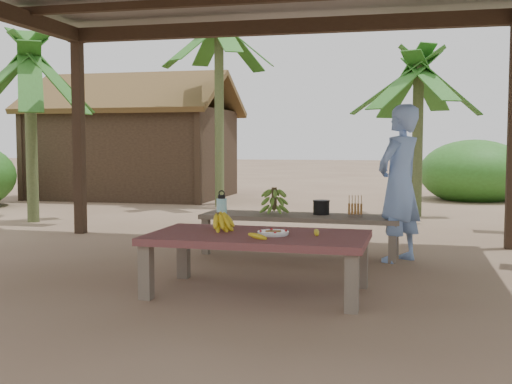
% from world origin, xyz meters
% --- Properties ---
extents(ground, '(80.00, 80.00, 0.00)m').
position_xyz_m(ground, '(0.00, 0.00, 0.00)').
color(ground, brown).
rests_on(ground, ground).
extents(work_table, '(1.82, 1.03, 0.50)m').
position_xyz_m(work_table, '(0.41, -0.59, 0.43)').
color(work_table, brown).
rests_on(work_table, ground).
extents(bench, '(2.22, 0.68, 0.45)m').
position_xyz_m(bench, '(0.44, 1.31, 0.39)').
color(bench, brown).
rests_on(bench, ground).
extents(ripe_banana_bunch, '(0.29, 0.25, 0.17)m').
position_xyz_m(ripe_banana_bunch, '(0.02, -0.47, 0.59)').
color(ripe_banana_bunch, yellow).
rests_on(ripe_banana_bunch, work_table).
extents(plate, '(0.26, 0.26, 0.04)m').
position_xyz_m(plate, '(0.55, -0.63, 0.52)').
color(plate, white).
rests_on(plate, work_table).
extents(loose_banana_front, '(0.18, 0.10, 0.04)m').
position_xyz_m(loose_banana_front, '(0.47, -0.86, 0.52)').
color(loose_banana_front, yellow).
rests_on(loose_banana_front, work_table).
extents(loose_banana_side, '(0.07, 0.17, 0.04)m').
position_xyz_m(loose_banana_side, '(0.89, -0.54, 0.52)').
color(loose_banana_side, yellow).
rests_on(loose_banana_side, work_table).
extents(water_flask, '(0.09, 0.09, 0.34)m').
position_xyz_m(water_flask, '(0.01, -0.29, 0.64)').
color(water_flask, '#41C1CB').
rests_on(water_flask, work_table).
extents(green_banana_stalk, '(0.29, 0.29, 0.32)m').
position_xyz_m(green_banana_stalk, '(0.15, 1.32, 0.61)').
color(green_banana_stalk, '#598C2D').
rests_on(green_banana_stalk, bench).
extents(cooking_pot, '(0.18, 0.18, 0.15)m').
position_xyz_m(cooking_pot, '(0.67, 1.40, 0.53)').
color(cooking_pot, black).
rests_on(cooking_pot, bench).
extents(skewer_rack, '(0.18, 0.09, 0.24)m').
position_xyz_m(skewer_rack, '(1.06, 1.24, 0.57)').
color(skewer_rack, '#A57F47').
rests_on(skewer_rack, bench).
extents(woman, '(0.66, 0.72, 1.65)m').
position_xyz_m(woman, '(1.52, 1.16, 0.83)').
color(woman, '#7396DA').
rests_on(woman, ground).
extents(hut, '(4.40, 3.43, 2.85)m').
position_xyz_m(hut, '(-4.50, 8.00, 1.10)').
color(hut, black).
rests_on(hut, ground).
extents(banana_plant_n, '(1.80, 1.80, 2.74)m').
position_xyz_m(banana_plant_n, '(1.75, 5.49, 2.27)').
color(banana_plant_n, '#596638').
rests_on(banana_plant_n, ground).
extents(banana_plant_nw, '(1.80, 1.80, 3.74)m').
position_xyz_m(banana_plant_nw, '(-1.99, 6.30, 3.23)').
color(banana_plant_nw, '#596638').
rests_on(banana_plant_nw, ground).
extents(banana_plant_w, '(1.80, 1.80, 2.80)m').
position_xyz_m(banana_plant_w, '(-4.16, 3.27, 2.32)').
color(banana_plant_w, '#596638').
rests_on(banana_plant_w, ground).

